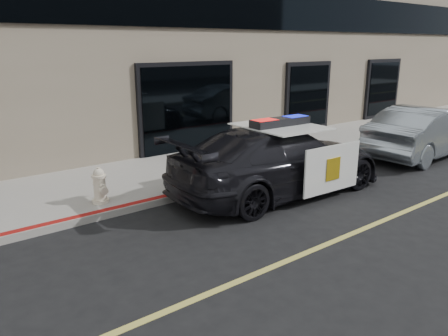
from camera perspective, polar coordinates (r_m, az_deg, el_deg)
ground at (r=10.09m, az=23.09°, el=-5.03°), size 120.00×120.00×0.00m
sidewalk_n at (r=13.23m, az=3.09°, el=1.38°), size 60.00×3.50×0.15m
police_car at (r=10.18m, az=7.22°, el=1.06°), size 2.76×5.63×1.78m
silver_sedan at (r=14.84m, az=24.84°, el=4.32°), size 2.00×4.88×1.57m
fire_hydrant at (r=9.50m, az=-15.91°, el=-2.33°), size 0.35×0.49×0.77m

